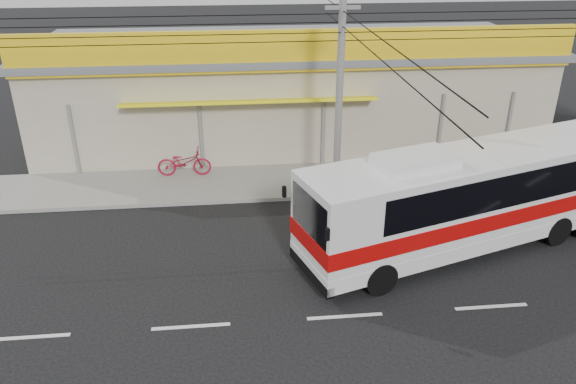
{
  "coord_description": "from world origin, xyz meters",
  "views": [
    {
      "loc": [
        -2.71,
        -14.13,
        9.33
      ],
      "look_at": [
        -1.03,
        2.0,
        1.53
      ],
      "focal_mm": 35.0,
      "sensor_mm": 36.0,
      "label": 1
    }
  ],
  "objects": [
    {
      "name": "storefront_building",
      "position": [
        -0.01,
        11.54,
        2.3
      ],
      "size": [
        22.6,
        9.2,
        5.7
      ],
      "color": "#A99B88",
      "rests_on": "ground"
    },
    {
      "name": "utility_pole",
      "position": [
        0.97,
        4.29,
        6.31
      ],
      "size": [
        34.0,
        14.0,
        7.65
      ],
      "color": "#61615F",
      "rests_on": "ground"
    },
    {
      "name": "sidewalk",
      "position": [
        0.0,
        6.0,
        0.07
      ],
      "size": [
        30.0,
        3.2,
        0.15
      ],
      "primitive_type": "cube",
      "color": "gray",
      "rests_on": "ground"
    },
    {
      "name": "lane_markings",
      "position": [
        0.0,
        -2.5,
        0.0
      ],
      "size": [
        50.0,
        0.12,
        0.01
      ],
      "primitive_type": null,
      "color": "silver",
      "rests_on": "ground"
    },
    {
      "name": "ground",
      "position": [
        0.0,
        0.0,
        0.0
      ],
      "size": [
        120.0,
        120.0,
        0.0
      ],
      "primitive_type": "plane",
      "color": "black",
      "rests_on": "ground"
    },
    {
      "name": "coach_bus",
      "position": [
        4.76,
        0.72,
        1.87
      ],
      "size": [
        11.54,
        5.79,
        3.5
      ],
      "rotation": [
        0.0,
        0.0,
        0.31
      ],
      "color": "silver",
      "rests_on": "ground"
    },
    {
      "name": "motorbike_red",
      "position": [
        -4.7,
        6.86,
        0.71
      ],
      "size": [
        2.16,
        0.83,
        1.12
      ],
      "primitive_type": "imported",
      "rotation": [
        0.0,
        0.0,
        1.53
      ],
      "color": "maroon",
      "rests_on": "sidewalk"
    }
  ]
}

